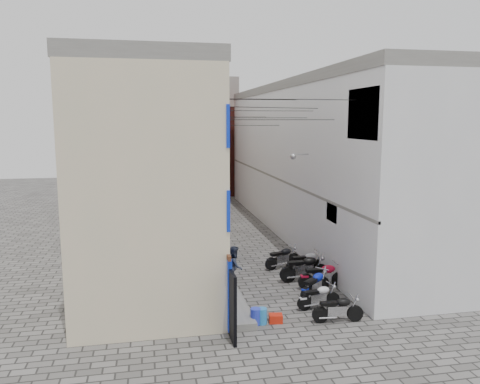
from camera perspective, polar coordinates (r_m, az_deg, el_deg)
ground at (r=16.28m, az=7.85°, el=-15.93°), size 90.00×90.00×0.00m
plinth at (r=27.92m, az=-4.97°, el=-5.11°), size 0.90×26.00×0.25m
building_left at (r=27.01m, az=-11.28°, el=3.70°), size 5.10×27.00×9.00m
building_right at (r=28.82m, az=9.02°, el=4.08°), size 5.94×26.00×9.00m
building_far_brick_left at (r=42.10m, az=-7.25°, el=6.21°), size 6.00×6.00×10.00m
building_far_brick_right at (r=44.76m, az=-0.99°, el=5.14°), size 5.00×6.00×8.00m
building_far_concrete at (r=48.23m, az=-5.38°, el=7.14°), size 8.00×5.00×11.00m
far_shopfront at (r=39.86m, az=-3.99°, el=0.63°), size 2.00×0.30×2.40m
overhead_wires at (r=22.17m, az=1.70°, el=9.61°), size 5.80×13.02×1.32m
motorcycle_a at (r=16.60m, az=11.85°, el=-13.62°), size 1.81×0.73×1.02m
motorcycle_b at (r=17.60m, az=9.58°, el=-12.31°), size 1.75×0.77×0.98m
motorcycle_c at (r=18.52m, az=9.16°, el=-10.96°), size 1.92×1.74×1.14m
motorcycle_d at (r=19.53m, az=10.08°, el=-9.86°), size 2.08×0.72×1.19m
motorcycle_e at (r=20.27m, az=7.87°, el=-9.01°), size 2.21×0.79×1.26m
motorcycle_f at (r=21.35m, az=8.09°, el=-8.32°), size 1.92×0.66×1.10m
motorcycle_g at (r=21.93m, az=5.22°, el=-7.81°), size 1.99×1.25×1.10m
person_a at (r=20.08m, az=-2.25°, el=-7.92°), size 0.44×0.61×1.55m
person_b at (r=18.68m, az=-0.68°, el=-9.05°), size 0.77×0.91×1.64m
water_jug_near at (r=16.26m, az=2.70°, el=-14.86°), size 0.39×0.39×0.54m
water_jug_far at (r=16.21m, az=1.91°, el=-14.91°), size 0.45×0.45×0.55m
red_crate at (r=16.43m, az=4.37°, el=-15.11°), size 0.50×0.40×0.28m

